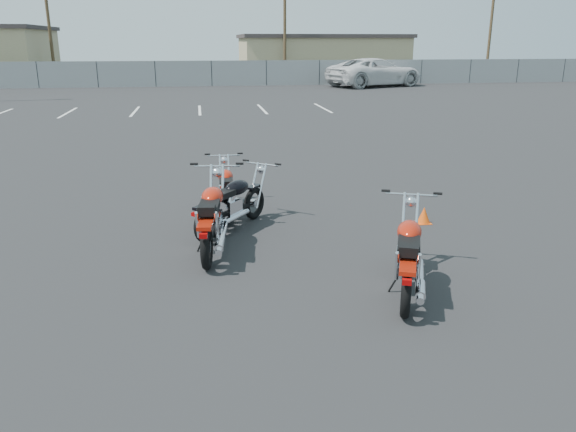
{
  "coord_description": "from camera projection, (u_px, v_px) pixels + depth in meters",
  "views": [
    {
      "loc": [
        -1.05,
        -7.3,
        3.15
      ],
      "look_at": [
        0.2,
        0.6,
        0.65
      ],
      "focal_mm": 35.0,
      "sensor_mm": 36.0,
      "label": 1
    }
  ],
  "objects": [
    {
      "name": "motorcycle_front_red",
      "position": [
        227.0,
        190.0,
        10.63
      ],
      "size": [
        0.77,
        2.0,
        0.98
      ],
      "color": "black",
      "rests_on": "ground"
    },
    {
      "name": "motorcycle_third_red",
      "position": [
        212.0,
        217.0,
        8.73
      ],
      "size": [
        0.91,
        2.36,
        1.16
      ],
      "color": "black",
      "rests_on": "ground"
    },
    {
      "name": "utility_pole_b",
      "position": [
        48.0,
        20.0,
        42.51
      ],
      "size": [
        1.8,
        0.24,
        9.0
      ],
      "color": "#43321F",
      "rests_on": "ground"
    },
    {
      "name": "utility_pole_d",
      "position": [
        491.0,
        22.0,
        47.87
      ],
      "size": [
        1.8,
        0.24,
        9.0
      ],
      "color": "#43321F",
      "rests_on": "ground"
    },
    {
      "name": "chainlink_fence",
      "position": [
        212.0,
        73.0,
        40.71
      ],
      "size": [
        80.06,
        0.06,
        1.8
      ],
      "color": "slate",
      "rests_on": "ground"
    },
    {
      "name": "parking_line_stripes",
      "position": [
        168.0,
        111.0,
        26.47
      ],
      "size": [
        15.12,
        4.0,
        0.01
      ],
      "color": "silver",
      "rests_on": "ground"
    },
    {
      "name": "utility_pole_c",
      "position": [
        285.0,
        21.0,
        44.25
      ],
      "size": [
        1.8,
        0.24,
        9.0
      ],
      "color": "#43321F",
      "rests_on": "ground"
    },
    {
      "name": "training_cone_near",
      "position": [
        424.0,
        215.0,
        10.12
      ],
      "size": [
        0.25,
        0.25,
        0.3
      ],
      "color": "#FF530D",
      "rests_on": "ground"
    },
    {
      "name": "ground",
      "position": [
        281.0,
        273.0,
        7.98
      ],
      "size": [
        120.0,
        120.0,
        0.0
      ],
      "primitive_type": "plane",
      "color": "black",
      "rests_on": "ground"
    },
    {
      "name": "motorcycle_rear_red",
      "position": [
        409.0,
        255.0,
        7.26
      ],
      "size": [
        1.24,
        2.19,
        1.09
      ],
      "color": "black",
      "rests_on": "ground"
    },
    {
      "name": "tan_building_east",
      "position": [
        320.0,
        56.0,
        50.4
      ],
      "size": [
        14.4,
        9.4,
        3.7
      ],
      "color": "tan",
      "rests_on": "ground"
    },
    {
      "name": "white_van",
      "position": [
        375.0,
        64.0,
        40.25
      ],
      "size": [
        6.12,
        8.91,
        3.14
      ],
      "primitive_type": "imported",
      "rotation": [
        0.0,
        0.0,
        1.95
      ],
      "color": "silver",
      "rests_on": "ground"
    },
    {
      "name": "motorcycle_second_black",
      "position": [
        232.0,
        204.0,
        9.65
      ],
      "size": [
        1.63,
        1.89,
        1.03
      ],
      "color": "black",
      "rests_on": "ground"
    }
  ]
}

